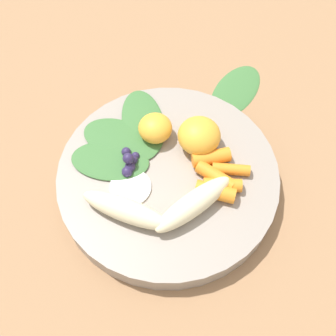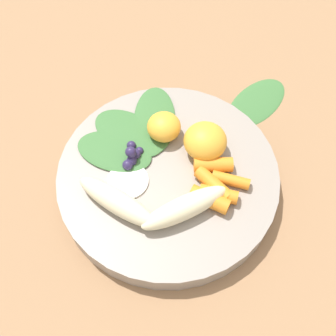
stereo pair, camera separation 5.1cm
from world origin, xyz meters
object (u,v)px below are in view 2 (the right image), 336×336
banana_peeled_right (117,202)px  orange_segment_near (165,127)px  bowl (168,178)px  banana_peeled_left (185,208)px  kale_leaf_stray (257,101)px

banana_peeled_right → orange_segment_near: (-0.06, -0.10, 0.00)m
bowl → banana_peeled_left: (-0.01, 0.06, 0.03)m
banana_peeled_left → orange_segment_near: 0.12m
orange_segment_near → banana_peeled_left: bearing=96.2°
banana_peeled_right → orange_segment_near: bearing=95.8°
bowl → banana_peeled_right: (0.06, 0.04, 0.03)m
orange_segment_near → kale_leaf_stray: orange_segment_near is taller
bowl → banana_peeled_left: size_ratio=2.53×
banana_peeled_right → orange_segment_near: size_ratio=2.51×
banana_peeled_left → kale_leaf_stray: banana_peeled_left is taller
orange_segment_near → kale_leaf_stray: size_ratio=0.38×
banana_peeled_left → orange_segment_near: size_ratio=2.51×
banana_peeled_left → banana_peeled_right: (0.08, -0.01, 0.00)m
bowl → kale_leaf_stray: size_ratio=2.43×
banana_peeled_left → bowl: bearing=82.3°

